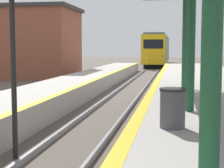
# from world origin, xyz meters

# --- Properties ---
(train) EXTENTS (2.88, 22.65, 4.36)m
(train) POSITION_xyz_m (0.00, 53.70, 2.22)
(train) COLOR black
(train) RESTS_ON ground
(signal_near) EXTENTS (0.36, 0.31, 4.52)m
(signal_near) POSITION_xyz_m (-1.05, 6.48, 3.16)
(signal_near) COLOR black
(signal_near) RESTS_ON ground
(trash_bin) EXTENTS (0.55, 0.55, 0.84)m
(trash_bin) POSITION_xyz_m (2.48, 6.44, 1.27)
(trash_bin) COLOR #4C4C51
(trash_bin) RESTS_ON platform_right
(station_building) EXTENTS (9.66, 6.38, 5.91)m
(station_building) POSITION_xyz_m (-10.43, 28.69, 2.97)
(station_building) COLOR brown
(station_building) RESTS_ON ground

